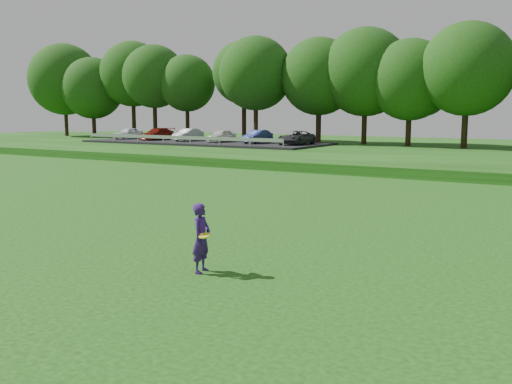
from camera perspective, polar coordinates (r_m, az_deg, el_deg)
The scene contains 6 objects.
ground at distance 15.08m, azimuth -6.91°, elevation -6.01°, with size 140.00×140.00×0.00m, color #1A410C.
berm at distance 46.46m, azimuth 20.16°, elevation 3.43°, with size 130.00×30.00×0.60m, color #1A410C.
walking_path at distance 32.93m, azimuth 15.25°, elevation 1.44°, with size 130.00×1.60×0.04m, color gray.
treeline at distance 50.46m, azimuth 21.53°, elevation 12.57°, with size 104.00×7.00×15.00m, color #1A410F, non-canonical shape.
parking_lot at distance 55.15m, azimuth -5.02°, elevation 5.33°, with size 24.00×9.00×1.38m.
woman at distance 13.04m, azimuth -5.48°, elevation -4.61°, with size 0.58×0.64×1.60m.
Camera 1 is at (9.13, -11.43, 3.65)m, focal length 40.00 mm.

